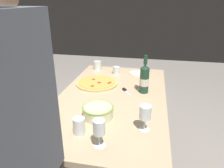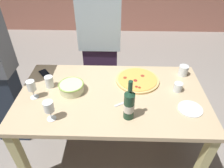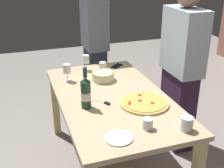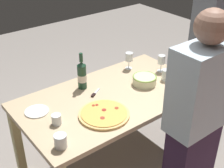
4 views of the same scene
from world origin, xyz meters
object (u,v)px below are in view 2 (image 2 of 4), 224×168
(cup_amber, at_px, (183,71))
(side_plate, at_px, (190,109))
(wine_glass_by_bottle, at_px, (49,107))
(wine_bottle, at_px, (129,104))
(cell_phone, at_px, (45,74))
(pizza_knife, at_px, (125,102))
(cup_ceramic, at_px, (49,82))
(serving_bowl, at_px, (71,87))
(cup_spare, at_px, (178,87))
(wine_glass_near_pizza, at_px, (31,87))
(dining_table, at_px, (112,102))
(person_host, at_px, (100,45))
(pizza, at_px, (137,80))

(cup_amber, bearing_deg, side_plate, -96.43)
(wine_glass_by_bottle, bearing_deg, wine_bottle, 3.70)
(cell_phone, height_order, pizza_knife, pizza_knife)
(wine_glass_by_bottle, relative_size, side_plate, 0.88)
(cup_ceramic, bearing_deg, serving_bowl, -16.63)
(serving_bowl, xyz_separation_m, side_plate, (0.97, -0.20, -0.04))
(cup_spare, bearing_deg, wine_glass_near_pizza, -174.18)
(wine_glass_near_pizza, bearing_deg, cup_amber, 15.53)
(wine_bottle, xyz_separation_m, wine_glass_near_pizza, (-0.78, 0.20, -0.01))
(serving_bowl, height_order, pizza_knife, serving_bowl)
(wine_glass_near_pizza, bearing_deg, dining_table, 5.20)
(cup_amber, distance_m, cell_phone, 1.34)
(wine_glass_near_pizza, xyz_separation_m, cup_ceramic, (0.09, 0.15, -0.06))
(side_plate, bearing_deg, serving_bowl, 168.58)
(wine_glass_by_bottle, distance_m, cup_spare, 1.08)
(wine_bottle, xyz_separation_m, side_plate, (0.49, 0.09, -0.12))
(cup_ceramic, distance_m, cell_phone, 0.22)
(cup_ceramic, bearing_deg, wine_glass_by_bottle, -73.40)
(wine_glass_near_pizza, xyz_separation_m, cell_phone, (-0.01, 0.34, -0.11))
(dining_table, bearing_deg, cell_phone, 156.87)
(wine_glass_near_pizza, distance_m, pizza_knife, 0.77)
(pizza_knife, height_order, person_host, person_host)
(cup_amber, relative_size, cup_ceramic, 0.95)
(cup_amber, xyz_separation_m, person_host, (-0.83, 0.45, 0.03))
(serving_bowl, distance_m, wine_glass_near_pizza, 0.32)
(serving_bowl, xyz_separation_m, cup_ceramic, (-0.21, 0.06, 0.01))
(cup_amber, bearing_deg, cell_phone, -178.92)
(cup_ceramic, distance_m, person_host, 0.78)
(pizza, relative_size, cup_ceramic, 3.81)
(wine_bottle, xyz_separation_m, cup_spare, (0.44, 0.32, -0.09))
(wine_bottle, height_order, wine_glass_by_bottle, wine_bottle)
(pizza, xyz_separation_m, cup_ceramic, (-0.79, -0.10, 0.04))
(cell_phone, bearing_deg, wine_glass_by_bottle, -108.56)
(cup_spare, bearing_deg, person_host, 136.24)
(pizza_knife, relative_size, person_host, 0.09)
(cell_phone, bearing_deg, wine_glass_near_pizza, -127.25)
(cup_spare, distance_m, person_host, 1.00)
(serving_bowl, distance_m, cup_amber, 1.06)
(cup_amber, xyz_separation_m, side_plate, (-0.05, -0.47, -0.04))
(cup_ceramic, height_order, side_plate, cup_ceramic)
(cup_ceramic, distance_m, pizza_knife, 0.69)
(person_host, bearing_deg, cell_phone, -58.42)
(wine_glass_near_pizza, xyz_separation_m, side_plate, (1.27, -0.11, -0.11))
(cup_spare, relative_size, side_plate, 0.41)
(cup_ceramic, bearing_deg, wine_bottle, -27.00)
(dining_table, bearing_deg, side_plate, -15.06)
(cup_amber, height_order, cup_spare, cup_amber)
(wine_glass_by_bottle, relative_size, cup_ceramic, 1.60)
(dining_table, bearing_deg, cup_ceramic, 170.71)
(dining_table, relative_size, wine_glass_by_bottle, 9.55)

